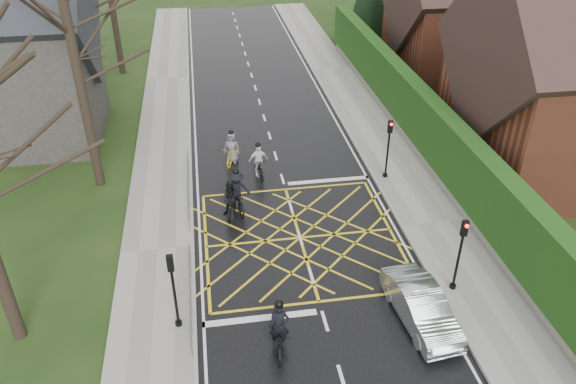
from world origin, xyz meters
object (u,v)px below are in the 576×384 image
object	(u,v)px
cyclist_mid	(237,195)
car	(421,306)
cyclist_back	(231,203)
cyclist_rear	(280,333)
cyclist_front	(259,164)
cyclist_lead	(232,152)

from	to	relation	value
cyclist_mid	car	xyz separation A→B (m)	(5.75, -8.16, -0.10)
cyclist_back	cyclist_rear	bearing A→B (deg)	-67.91
cyclist_rear	cyclist_back	bearing A→B (deg)	104.07
cyclist_mid	cyclist_front	size ratio (longest dim) A/B	1.19
cyclist_rear	cyclist_mid	xyz separation A→B (m)	(-0.69, 8.62, 0.11)
cyclist_rear	cyclist_lead	size ratio (longest dim) A/B	1.07
cyclist_lead	car	xyz separation A→B (m)	(5.65, -12.65, 0.03)
cyclist_front	cyclist_lead	size ratio (longest dim) A/B	0.95
cyclist_back	car	distance (m)	9.76
cyclist_back	cyclist_lead	xyz separation A→B (m)	(0.40, 4.98, -0.05)
cyclist_rear	cyclist_mid	size ratio (longest dim) A/B	0.95
cyclist_rear	cyclist_back	distance (m)	8.18
cyclist_back	cyclist_mid	xyz separation A→B (m)	(0.30, 0.50, 0.08)
cyclist_lead	car	world-z (taller)	cyclist_lead
cyclist_front	cyclist_rear	bearing A→B (deg)	-100.09
cyclist_front	cyclist_lead	distance (m)	2.04
cyclist_back	cyclist_mid	world-z (taller)	cyclist_mid
cyclist_back	cyclist_mid	distance (m)	0.59
cyclist_lead	cyclist_back	bearing A→B (deg)	-75.81
cyclist_front	cyclist_lead	bearing A→B (deg)	119.54
cyclist_back	cyclist_front	size ratio (longest dim) A/B	0.99
car	cyclist_lead	bearing A→B (deg)	108.17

